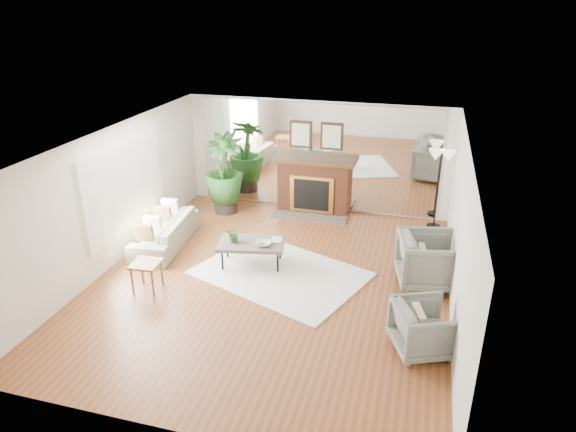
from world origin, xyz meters
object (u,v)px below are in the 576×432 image
(armchair_front, at_px, (424,328))
(armchair_back, at_px, (428,260))
(sofa, at_px, (165,232))
(side_table, at_px, (146,267))
(coffee_table, at_px, (251,244))
(potted_ficus, at_px, (224,171))
(fireplace, at_px, (313,184))
(floor_lamp, at_px, (441,162))

(armchair_front, bearing_deg, armchair_back, -23.06)
(sofa, distance_m, side_table, 1.70)
(coffee_table, xyz_separation_m, side_table, (-1.42, -1.27, -0.01))
(potted_ficus, bearing_deg, fireplace, 15.59)
(potted_ficus, bearing_deg, floor_lamp, 4.69)
(side_table, distance_m, potted_ficus, 3.58)
(sofa, height_order, armchair_back, armchair_back)
(side_table, bearing_deg, potted_ficus, 89.92)
(potted_ficus, relative_size, floor_lamp, 1.07)
(coffee_table, height_order, armchair_back, armchair_back)
(armchair_front, bearing_deg, sofa, 44.99)
(sofa, relative_size, armchair_back, 1.98)
(armchair_back, height_order, potted_ficus, potted_ficus)
(armchair_back, distance_m, floor_lamp, 2.66)
(fireplace, relative_size, armchair_front, 2.53)
(sofa, distance_m, armchair_back, 5.05)
(armchair_front, distance_m, potted_ficus, 6.05)
(fireplace, distance_m, side_table, 4.52)
(armchair_back, relative_size, floor_lamp, 0.58)
(fireplace, xyz_separation_m, side_table, (-1.94, -4.08, -0.23))
(coffee_table, height_order, side_table, side_table)
(coffee_table, bearing_deg, side_table, -138.27)
(sofa, relative_size, armchair_front, 2.42)
(fireplace, height_order, floor_lamp, fireplace)
(sofa, height_order, potted_ficus, potted_ficus)
(sofa, xyz_separation_m, side_table, (0.51, -1.61, 0.15))
(coffee_table, distance_m, side_table, 1.90)
(floor_lamp, bearing_deg, fireplace, 176.63)
(potted_ficus, distance_m, floor_lamp, 4.67)
(coffee_table, relative_size, sofa, 0.67)
(armchair_front, bearing_deg, potted_ficus, 25.80)
(armchair_front, bearing_deg, floor_lamp, -24.38)
(potted_ficus, bearing_deg, armchair_back, -24.59)
(coffee_table, bearing_deg, armchair_back, 3.60)
(floor_lamp, bearing_deg, armchair_front, -91.32)
(fireplace, relative_size, sofa, 1.05)
(fireplace, bearing_deg, armchair_back, -45.13)
(armchair_front, bearing_deg, side_table, 61.63)
(armchair_front, xyz_separation_m, floor_lamp, (0.10, 4.34, 1.09))
(floor_lamp, bearing_deg, potted_ficus, -175.31)
(coffee_table, distance_m, floor_lamp, 4.29)
(armchair_back, height_order, floor_lamp, floor_lamp)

